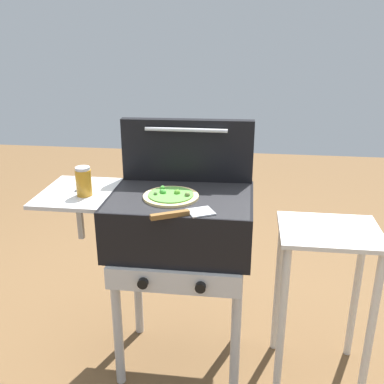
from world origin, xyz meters
TOP-DOWN VIEW (x-y plane):
  - ground_plane at (0.00, 0.00)m, footprint 8.00×8.00m
  - grill at (-0.01, -0.00)m, footprint 0.96×0.53m
  - grill_lid_open at (0.00, 0.21)m, footprint 0.63×0.09m
  - pizza_veggie at (-0.04, -0.03)m, footprint 0.24×0.24m
  - sauce_jar at (-0.43, -0.05)m, footprint 0.07×0.07m
  - spatula at (0.04, -0.21)m, footprint 0.26×0.17m
  - prep_table at (0.66, 0.00)m, footprint 0.44×0.36m

SIDE VIEW (x-z plane):
  - ground_plane at x=0.00m, z-range 0.00..0.00m
  - prep_table at x=0.66m, z-range 0.16..0.94m
  - grill at x=-0.01m, z-range 0.31..1.21m
  - spatula at x=0.04m, z-range 0.90..0.92m
  - pizza_veggie at x=-0.04m, z-range 0.89..0.93m
  - sauce_jar at x=-0.43m, z-range 0.90..1.03m
  - grill_lid_open at x=0.00m, z-range 0.90..1.20m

